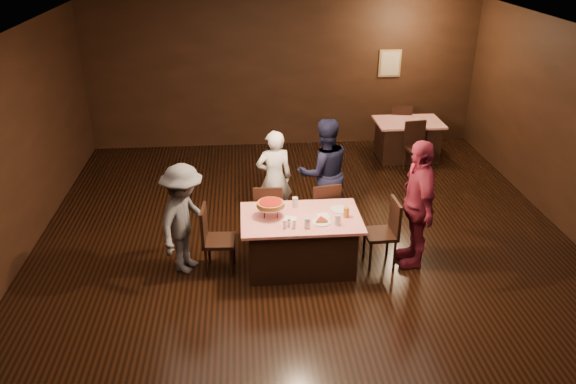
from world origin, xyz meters
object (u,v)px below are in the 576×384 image
object	(u,v)px
chair_back_far	(400,126)
chair_far_left	(268,212)
plate_empty	(340,210)
main_table	(301,242)
chair_back_near	(418,148)
diner_grey_knit	(184,219)
chair_end_left	(219,239)
glass_front_left	(307,223)
diner_navy_hoodie	(324,173)
glass_front_right	(338,220)
glass_amber	(346,212)
glass_back	(295,202)
chair_end_right	(380,233)
back_table	(407,140)
chair_far_right	(322,210)
pizza_stand	(271,204)
diner_white_jacket	(274,178)
diner_red_shirt	(417,204)

from	to	relation	value
chair_back_far	chair_far_left	bearing A→B (deg)	62.09
chair_far_left	plate_empty	xyz separation A→B (m)	(0.95, -0.60, 0.30)
main_table	chair_far_left	size ratio (longest dim) A/B	1.68
chair_back_near	diner_grey_knit	bearing A→B (deg)	-150.93
chair_end_left	glass_front_left	distance (m)	1.24
main_table	diner_navy_hoodie	bearing A→B (deg)	68.41
chair_back_far	glass_front_right	size ratio (longest dim) A/B	6.79
glass_amber	main_table	bearing A→B (deg)	175.24
chair_back_near	glass_back	world-z (taller)	chair_back_near
chair_end_right	back_table	bearing A→B (deg)	156.71
glass_front_right	glass_back	distance (m)	0.74
chair_back_near	glass_front_right	xyz separation A→B (m)	(-2.09, -3.36, 0.37)
chair_end_left	glass_amber	size ratio (longest dim) A/B	6.79
chair_far_right	glass_front_left	world-z (taller)	chair_far_right
back_table	chair_end_right	size ratio (longest dim) A/B	1.37
chair_far_left	chair_end_left	size ratio (longest dim) A/B	1.00
chair_end_left	glass_front_left	xyz separation A→B (m)	(1.15, -0.30, 0.37)
glass_front_left	glass_back	size ratio (longest dim) A/B	1.00
glass_front_right	chair_end_right	bearing A→B (deg)	21.04
pizza_stand	chair_end_left	bearing A→B (deg)	-175.91
diner_white_jacket	diner_navy_hoodie	world-z (taller)	diner_navy_hoodie
chair_far_right	chair_end_left	distance (m)	1.68
diner_navy_hoodie	diner_grey_knit	size ratio (longest dim) A/B	1.12
chair_end_left	diner_red_shirt	bearing A→B (deg)	-86.63
pizza_stand	glass_front_left	distance (m)	0.58
main_table	diner_red_shirt	distance (m)	1.65
chair_back_far	pizza_stand	xyz separation A→B (m)	(-2.94, -4.36, 0.48)
chair_back_far	diner_white_jacket	bearing A→B (deg)	58.69
chair_far_right	chair_end_right	distance (m)	1.03
diner_red_shirt	plate_empty	world-z (taller)	diner_red_shirt
chair_back_far	main_table	bearing A→B (deg)	70.92
plate_empty	diner_grey_knit	bearing A→B (deg)	-177.68
diner_white_jacket	diner_grey_knit	distance (m)	1.77
plate_empty	glass_amber	distance (m)	0.22
diner_navy_hoodie	chair_end_left	bearing A→B (deg)	27.50
pizza_stand	chair_end_right	bearing A→B (deg)	-1.91
plate_empty	diner_red_shirt	bearing A→B (deg)	-9.06
chair_back_far	diner_grey_knit	bearing A→B (deg)	57.62
glass_amber	glass_back	size ratio (longest dim) A/B	1.00
back_table	chair_far_right	world-z (taller)	chair_far_right
glass_front_right	glass_front_left	bearing A→B (deg)	-172.87
diner_navy_hoodie	glass_front_left	xyz separation A→B (m)	(-0.43, -1.52, -0.02)
chair_back_near	main_table	bearing A→B (deg)	-136.88
chair_end_right	diner_navy_hoodie	size ratio (longest dim) A/B	0.55
chair_end_left	diner_navy_hoodie	world-z (taller)	diner_navy_hoodie
chair_far_left	chair_back_far	world-z (taller)	same
plate_empty	glass_amber	world-z (taller)	glass_amber
chair_end_left	glass_front_left	world-z (taller)	chair_end_left
chair_back_near	glass_amber	xyz separation A→B (m)	(-1.94, -3.16, 0.37)
chair_far_right	chair_end_right	world-z (taller)	same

